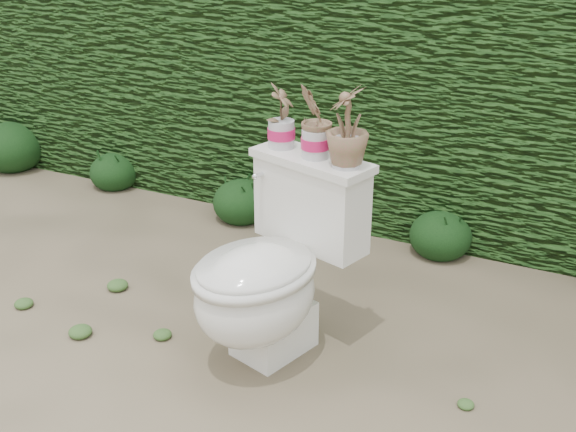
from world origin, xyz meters
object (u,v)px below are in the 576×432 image
at_px(potted_plant_left, 281,118).
at_px(potted_plant_right, 347,129).
at_px(potted_plant_center, 316,123).
at_px(toilet, 270,275).

relative_size(potted_plant_left, potted_plant_right, 0.83).
xyz_separation_m(potted_plant_left, potted_plant_right, (0.31, -0.09, 0.02)).
distance_m(potted_plant_center, potted_plant_right, 0.15).
distance_m(potted_plant_left, potted_plant_center, 0.18).
height_order(toilet, potted_plant_center, potted_plant_center).
xyz_separation_m(toilet, potted_plant_left, (-0.09, 0.28, 0.54)).
bearing_deg(toilet, potted_plant_right, 55.05).
distance_m(toilet, potted_plant_center, 0.61).
bearing_deg(potted_plant_center, toilet, -30.44).
bearing_deg(potted_plant_left, potted_plant_center, -113.50).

